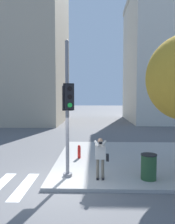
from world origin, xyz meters
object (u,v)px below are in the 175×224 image
person_photographer (101,155)px  trash_bin (149,167)px  fire_hydrant (79,152)px  traffic_signal_pole (68,106)px

person_photographer → trash_bin: size_ratio=1.62×
trash_bin → person_photographer: bearing=-179.5°
person_photographer → fire_hydrant: person_photographer is taller
fire_hydrant → trash_bin: 4.07m
traffic_signal_pole → fire_hydrant: 3.63m
traffic_signal_pole → person_photographer: 2.31m
traffic_signal_pole → fire_hydrant: size_ratio=7.80×
fire_hydrant → trash_bin: (2.90, -2.85, 0.15)m
fire_hydrant → trash_bin: trash_bin is taller
traffic_signal_pole → fire_hydrant: (0.25, 2.62, -2.50)m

